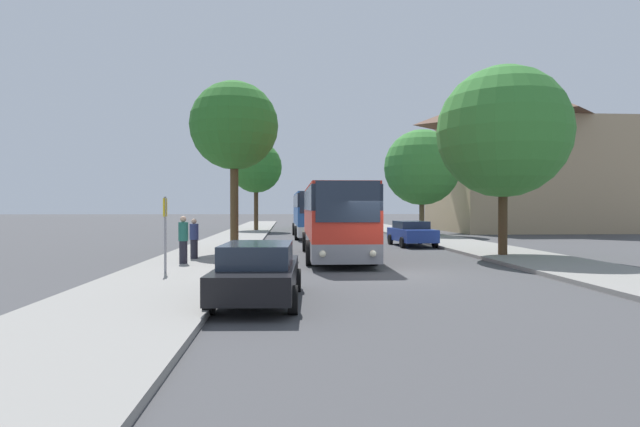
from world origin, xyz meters
TOP-DOWN VIEW (x-y plane):
  - ground_plane at (0.00, 0.00)m, footprint 300.00×300.00m
  - sidewalk_left at (-7.00, 0.00)m, footprint 4.00×120.00m
  - sidewalk_right at (7.00, 0.00)m, footprint 4.00×120.00m
  - building_right_background at (19.26, 30.33)m, footprint 15.07×13.72m
  - bus_front at (-1.22, 5.72)m, footprint 2.89×10.74m
  - bus_middle at (-1.46, 20.95)m, footprint 2.99×10.55m
  - bus_rear at (-1.19, 35.94)m, footprint 2.94×10.60m
  - parked_car_left_curb at (-4.08, -4.80)m, footprint 2.14×4.71m
  - parked_car_right_near at (3.90, 12.01)m, footprint 2.23×4.37m
  - bus_stop_sign at (-7.35, -0.27)m, footprint 0.08×0.45m
  - pedestrian_waiting_near at (-7.31, 2.34)m, footprint 0.36×0.36m
  - pedestrian_waiting_far at (-7.23, 4.12)m, footprint 0.36×0.36m
  - tree_left_near at (-6.30, 30.46)m, footprint 4.85×4.85m
  - tree_left_far at (-5.96, 7.72)m, footprint 4.28×4.28m
  - tree_right_near at (7.38, 22.46)m, footprint 6.04×6.04m
  - tree_right_mid at (6.29, 5.00)m, footprint 5.87×5.87m

SIDE VIEW (x-z plane):
  - ground_plane at x=0.00m, z-range 0.00..0.00m
  - sidewalk_left at x=-7.00m, z-range 0.00..0.15m
  - sidewalk_right at x=7.00m, z-range 0.00..0.15m
  - parked_car_left_curb at x=-4.08m, z-range 0.03..1.46m
  - parked_car_right_near at x=3.90m, z-range 0.04..1.51m
  - pedestrian_waiting_far at x=-7.23m, z-range 0.15..1.81m
  - pedestrian_waiting_near at x=-7.31m, z-range 0.16..1.96m
  - bus_stop_sign at x=-7.35m, z-range 0.45..2.92m
  - bus_front at x=-1.22m, z-range 0.11..3.34m
  - bus_middle at x=-1.46m, z-range 0.12..3.46m
  - bus_rear at x=-1.19m, z-range 0.11..3.49m
  - tree_right_near at x=7.38m, z-range 1.29..9.64m
  - tree_right_mid at x=6.29m, z-range 1.42..9.87m
  - tree_left_near at x=-6.30m, z-range 1.88..10.23m
  - tree_left_far at x=-5.96m, z-range 2.10..10.34m
  - building_right_background at x=19.26m, z-range 0.00..14.27m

